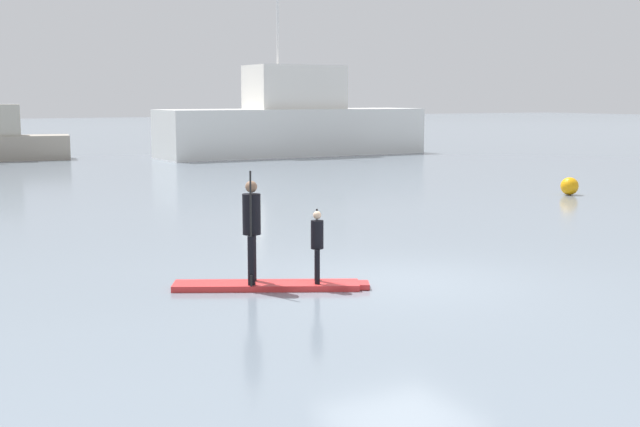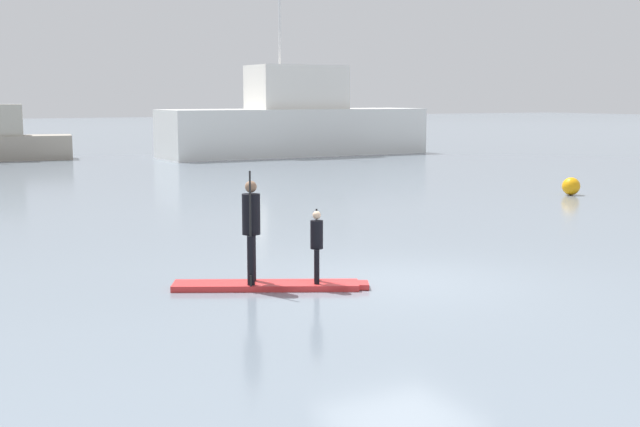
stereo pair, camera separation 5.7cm
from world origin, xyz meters
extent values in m
plane|color=slate|center=(0.00, 0.00, 0.00)|extent=(240.00, 240.00, 0.00)
cube|color=red|center=(-2.24, 0.73, 0.05)|extent=(2.99, 1.95, 0.10)
cube|color=red|center=(-0.83, -0.02, 0.05)|extent=(0.40, 0.47, 0.09)
cylinder|color=black|center=(-2.36, 0.99, 0.51)|extent=(0.12, 0.12, 0.81)
cylinder|color=black|center=(-2.52, 0.68, 0.51)|extent=(0.12, 0.12, 0.81)
cylinder|color=black|center=(-2.44, 0.83, 1.25)|extent=(0.41, 0.41, 0.67)
sphere|color=#8C664C|center=(-2.44, 0.83, 1.70)|extent=(0.19, 0.19, 0.19)
cylinder|color=black|center=(-2.54, 0.64, 1.04)|extent=(0.03, 0.03, 1.88)
cube|color=black|center=(-2.54, 0.64, 0.19)|extent=(0.09, 0.14, 0.18)
cylinder|color=black|center=(-1.43, 0.44, 0.39)|extent=(0.09, 0.09, 0.57)
cylinder|color=black|center=(-1.55, 0.22, 0.39)|extent=(0.09, 0.09, 0.57)
cylinder|color=black|center=(-1.49, 0.33, 0.91)|extent=(0.29, 0.29, 0.47)
sphere|color=beige|center=(-1.49, 0.33, 1.23)|extent=(0.14, 0.14, 0.14)
cylinder|color=black|center=(-1.41, 0.48, 0.71)|extent=(0.03, 0.03, 1.21)
cube|color=black|center=(-1.41, 0.48, 0.19)|extent=(0.09, 0.14, 0.18)
cube|color=silver|center=(13.13, 29.26, 1.26)|extent=(14.77, 3.98, 2.52)
cube|color=white|center=(13.22, 29.25, 3.69)|extent=(5.05, 2.92, 2.33)
cylinder|color=silver|center=(12.22, 29.26, 8.25)|extent=(0.12, 0.12, 6.78)
sphere|color=orange|center=(12.24, 8.10, 0.29)|extent=(0.58, 0.58, 0.58)
camera|label=1|loc=(-8.16, -11.64, 3.15)|focal=47.25mm
camera|label=2|loc=(-8.11, -11.67, 3.15)|focal=47.25mm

